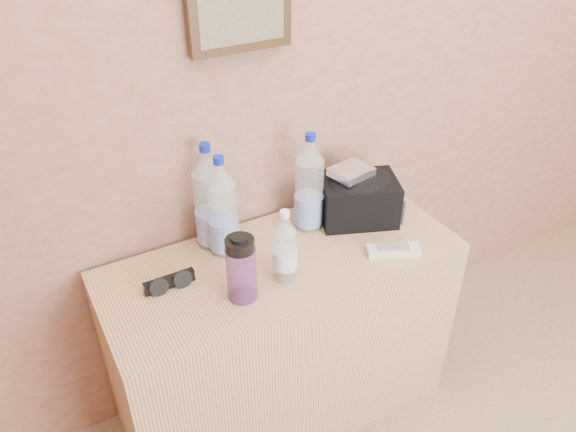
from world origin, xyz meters
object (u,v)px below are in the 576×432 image
object	(u,v)px
sunglasses	(169,282)
pet_large_c	(309,187)
dresser	(283,338)
ac_remote	(393,250)
pet_small	(285,250)
toiletry_bag	(359,197)
foil_packet	(351,172)
nalgene_bottle	(241,268)
pet_large_b	(210,201)
pet_large_a	(222,211)

from	to	relation	value
sunglasses	pet_large_c	bearing A→B (deg)	7.83
dresser	ac_remote	size ratio (longest dim) A/B	6.81
pet_small	toiletry_bag	size ratio (longest dim) A/B	0.95
toiletry_bag	dresser	bearing A→B (deg)	-146.45
toiletry_bag	foil_packet	world-z (taller)	foil_packet
pet_large_c	toiletry_bag	xyz separation A→B (m)	(0.17, -0.04, -0.06)
dresser	nalgene_bottle	size ratio (longest dim) A/B	5.40
pet_large_c	pet_large_b	bearing A→B (deg)	167.92
sunglasses	toiletry_bag	bearing A→B (deg)	2.25
pet_large_a	pet_large_b	xyz separation A→B (m)	(-0.02, 0.05, 0.01)
pet_small	nalgene_bottle	world-z (taller)	pet_small
nalgene_bottle	sunglasses	bearing A→B (deg)	140.72
pet_large_c	toiletry_bag	distance (m)	0.18
ac_remote	nalgene_bottle	bearing A→B (deg)	-161.28
nalgene_bottle	ac_remote	xyz separation A→B (m)	(0.49, -0.05, -0.09)
pet_small	foil_packet	world-z (taller)	pet_small
pet_large_b	pet_large_a	bearing A→B (deg)	-72.45
dresser	toiletry_bag	bearing A→B (deg)	11.94
dresser	foil_packet	distance (m)	0.61
pet_small	ac_remote	size ratio (longest dim) A/B	1.43
sunglasses	foil_packet	bearing A→B (deg)	3.66
pet_large_a	foil_packet	size ratio (longest dim) A/B	2.67
dresser	pet_small	world-z (taller)	pet_small
pet_large_a	pet_large_b	size ratio (longest dim) A/B	0.94
toiletry_bag	foil_packet	distance (m)	0.10
dresser	nalgene_bottle	bearing A→B (deg)	-152.01
pet_large_a	ac_remote	distance (m)	0.54
pet_large_b	sunglasses	size ratio (longest dim) A/B	2.34
ac_remote	foil_packet	world-z (taller)	foil_packet
pet_large_a	pet_small	distance (m)	0.23
pet_small	pet_large_b	bearing A→B (deg)	113.82
pet_large_b	ac_remote	distance (m)	0.59
pet_large_c	pet_small	xyz separation A→B (m)	(-0.20, -0.20, -0.05)
pet_large_a	pet_large_c	distance (m)	0.30
dresser	ac_remote	distance (m)	0.50
dresser	ac_remote	bearing A→B (deg)	-24.78
dresser	foil_packet	xyz separation A→B (m)	(0.30, 0.08, 0.53)
pet_small	sunglasses	bearing A→B (deg)	158.02
dresser	ac_remote	world-z (taller)	ac_remote
pet_large_b	toiletry_bag	world-z (taller)	pet_large_b
pet_large_a	pet_large_b	world-z (taller)	pet_large_b
pet_large_a	sunglasses	bearing A→B (deg)	-158.45
nalgene_bottle	pet_large_c	bearing A→B (deg)	31.37
pet_large_c	toiletry_bag	bearing A→B (deg)	-14.42
pet_large_c	nalgene_bottle	bearing A→B (deg)	-148.63
toiletry_bag	pet_large_c	bearing A→B (deg)	-172.81
pet_small	ac_remote	distance (m)	0.37
pet_large_a	toiletry_bag	size ratio (longest dim) A/B	1.33
pet_large_a	ac_remote	world-z (taller)	pet_large_a
pet_large_b	pet_large_c	size ratio (longest dim) A/B	1.04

